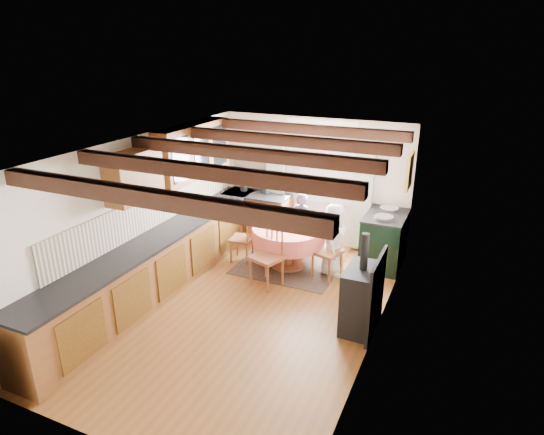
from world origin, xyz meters
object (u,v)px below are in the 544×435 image
at_px(chair_right, 327,250).
at_px(aga_range, 384,239).
at_px(dining_table, 288,248).
at_px(chair_near, 267,255).
at_px(cast_iron_stove, 362,282).
at_px(child_right, 334,240).
at_px(cup, 287,224).
at_px(child_far, 302,223).
at_px(chair_left, 242,237).

relative_size(chair_right, aga_range, 0.98).
relative_size(dining_table, chair_near, 1.15).
relative_size(dining_table, cast_iron_stove, 0.87).
bearing_deg(cast_iron_stove, dining_table, 140.47).
bearing_deg(aga_range, cast_iron_stove, -86.98).
height_order(chair_right, child_right, child_right).
bearing_deg(cup, cast_iron_stove, -39.36).
relative_size(dining_table, cup, 11.19).
bearing_deg(dining_table, cast_iron_stove, -39.53).
distance_m(dining_table, chair_right, 0.75).
distance_m(chair_near, aga_range, 2.16).
bearing_deg(child_far, child_right, 155.83).
relative_size(chair_left, cup, 8.34).
distance_m(chair_near, child_far, 1.38).
height_order(aga_range, child_right, child_right).
distance_m(cast_iron_stove, child_far, 2.51).
bearing_deg(aga_range, chair_near, -135.43).
xyz_separation_m(dining_table, cast_iron_stove, (1.58, -1.31, 0.33)).
height_order(chair_near, cup, chair_near).
distance_m(chair_left, child_far, 1.13).
relative_size(chair_right, child_right, 0.82).
bearing_deg(chair_right, aga_range, -23.73).
bearing_deg(chair_left, child_right, 88.82).
relative_size(chair_near, cup, 9.72).
bearing_deg(chair_near, chair_left, 159.07).
bearing_deg(chair_right, chair_near, 145.84).
bearing_deg(chair_near, chair_right, 57.73).
bearing_deg(child_far, cast_iron_stove, 140.48).
bearing_deg(cup, aga_range, 27.11).
relative_size(aga_range, child_right, 0.83).
xyz_separation_m(cast_iron_stove, child_right, (-0.81, 1.39, -0.08)).
bearing_deg(chair_left, cup, 89.63).
distance_m(chair_near, cup, 0.79).
xyz_separation_m(dining_table, chair_near, (-0.06, -0.74, 0.16)).
bearing_deg(child_right, child_far, 46.43).
height_order(chair_near, cast_iron_stove, cast_iron_stove).
xyz_separation_m(chair_right, child_far, (-0.72, 0.73, 0.08)).
xyz_separation_m(child_right, cup, (-0.80, -0.07, 0.17)).
xyz_separation_m(chair_near, child_far, (0.07, 1.37, 0.06)).
relative_size(dining_table, child_far, 1.04).
distance_m(aga_range, child_far, 1.48).
height_order(chair_near, child_far, child_far).
distance_m(dining_table, aga_range, 1.67).
height_order(dining_table, aga_range, aga_range).
distance_m(dining_table, chair_left, 0.86).
relative_size(cast_iron_stove, cup, 12.84).
bearing_deg(child_right, chair_right, 156.65).
bearing_deg(chair_near, cast_iron_stove, -0.45).
xyz_separation_m(chair_left, cup, (0.82, 0.10, 0.33)).
bearing_deg(child_far, chair_left, 51.66).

